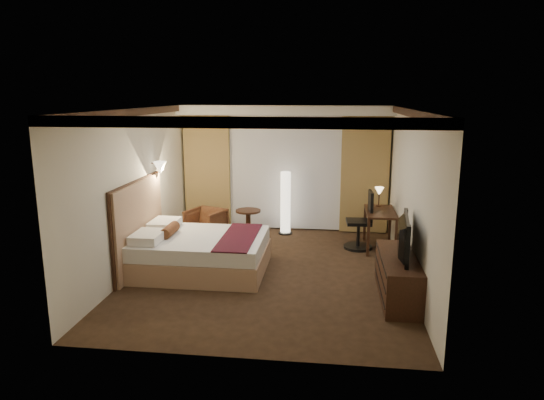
# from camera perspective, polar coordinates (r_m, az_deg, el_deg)

# --- Properties ---
(floor) EXTENTS (4.50, 5.50, 0.01)m
(floor) POSITION_cam_1_polar(r_m,az_deg,el_deg) (8.24, -0.34, -8.43)
(floor) COLOR black
(floor) RESTS_ON ground
(ceiling) EXTENTS (4.50, 5.50, 0.01)m
(ceiling) POSITION_cam_1_polar(r_m,az_deg,el_deg) (7.71, -0.37, 10.68)
(ceiling) COLOR white
(ceiling) RESTS_ON back_wall
(back_wall) EXTENTS (4.50, 0.02, 2.70)m
(back_wall) POSITION_cam_1_polar(r_m,az_deg,el_deg) (10.56, 1.56, 3.77)
(back_wall) COLOR beige
(back_wall) RESTS_ON floor
(left_wall) EXTENTS (0.02, 5.50, 2.70)m
(left_wall) POSITION_cam_1_polar(r_m,az_deg,el_deg) (8.45, -15.67, 1.15)
(left_wall) COLOR beige
(left_wall) RESTS_ON floor
(right_wall) EXTENTS (0.02, 5.50, 2.70)m
(right_wall) POSITION_cam_1_polar(r_m,az_deg,el_deg) (7.91, 16.04, 0.37)
(right_wall) COLOR beige
(right_wall) RESTS_ON floor
(crown_molding) EXTENTS (4.50, 5.50, 0.12)m
(crown_molding) POSITION_cam_1_polar(r_m,az_deg,el_deg) (7.71, -0.37, 10.24)
(crown_molding) COLOR black
(crown_molding) RESTS_ON ceiling
(soffit) EXTENTS (4.50, 0.50, 0.20)m
(soffit) POSITION_cam_1_polar(r_m,az_deg,el_deg) (10.20, 1.47, 10.52)
(soffit) COLOR white
(soffit) RESTS_ON ceiling
(curtain_sheer) EXTENTS (2.48, 0.04, 2.45)m
(curtain_sheer) POSITION_cam_1_polar(r_m,az_deg,el_deg) (10.50, 1.52, 3.17)
(curtain_sheer) COLOR silver
(curtain_sheer) RESTS_ON back_wall
(curtain_left_drape) EXTENTS (1.00, 0.14, 2.45)m
(curtain_left_drape) POSITION_cam_1_polar(r_m,az_deg,el_deg) (10.73, -7.60, 3.27)
(curtain_left_drape) COLOR #A67D4C
(curtain_left_drape) RESTS_ON back_wall
(curtain_right_drape) EXTENTS (1.00, 0.14, 2.45)m
(curtain_right_drape) POSITION_cam_1_polar(r_m,az_deg,el_deg) (10.41, 10.85, 2.88)
(curtain_right_drape) COLOR #A67D4C
(curtain_right_drape) RESTS_ON back_wall
(wall_sconce) EXTENTS (0.24, 0.24, 0.24)m
(wall_sconce) POSITION_cam_1_polar(r_m,az_deg,el_deg) (9.03, -13.03, 3.73)
(wall_sconce) COLOR white
(wall_sconce) RESTS_ON left_wall
(bed) EXTENTS (2.12, 1.66, 0.62)m
(bed) POSITION_cam_1_polar(r_m,az_deg,el_deg) (8.27, -8.24, -6.20)
(bed) COLOR white
(bed) RESTS_ON floor
(headboard) EXTENTS (0.12, 1.96, 1.50)m
(headboard) POSITION_cam_1_polar(r_m,az_deg,el_deg) (8.49, -15.34, -2.95)
(headboard) COLOR tan
(headboard) RESTS_ON floor
(armchair) EXTENTS (0.86, 0.84, 0.70)m
(armchair) POSITION_cam_1_polar(r_m,az_deg,el_deg) (10.02, -7.79, -2.66)
(armchair) COLOR #4B1F16
(armchair) RESTS_ON floor
(side_table) EXTENTS (0.52, 0.52, 0.57)m
(side_table) POSITION_cam_1_polar(r_m,az_deg,el_deg) (10.13, -2.80, -2.75)
(side_table) COLOR black
(side_table) RESTS_ON floor
(floor_lamp) EXTENTS (0.28, 0.28, 1.35)m
(floor_lamp) POSITION_cam_1_polar(r_m,az_deg,el_deg) (10.24, 1.60, -0.34)
(floor_lamp) COLOR white
(floor_lamp) RESTS_ON floor
(desk) EXTENTS (0.55, 1.10, 0.75)m
(desk) POSITION_cam_1_polar(r_m,az_deg,el_deg) (9.56, 12.54, -3.42)
(desk) COLOR black
(desk) RESTS_ON floor
(desk_lamp) EXTENTS (0.18, 0.18, 0.34)m
(desk_lamp) POSITION_cam_1_polar(r_m,az_deg,el_deg) (9.82, 12.48, 0.27)
(desk_lamp) COLOR #FFD899
(desk_lamp) RESTS_ON desk
(office_chair) EXTENTS (0.57, 0.57, 1.14)m
(office_chair) POSITION_cam_1_polar(r_m,az_deg,el_deg) (9.43, 10.18, -2.32)
(office_chair) COLOR black
(office_chair) RESTS_ON floor
(dresser) EXTENTS (0.50, 1.63, 0.63)m
(dresser) POSITION_cam_1_polar(r_m,az_deg,el_deg) (7.38, 14.58, -8.76)
(dresser) COLOR black
(dresser) RESTS_ON floor
(television) EXTENTS (0.74, 1.16, 0.14)m
(television) POSITION_cam_1_polar(r_m,az_deg,el_deg) (7.18, 14.62, -4.04)
(television) COLOR black
(television) RESTS_ON dresser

